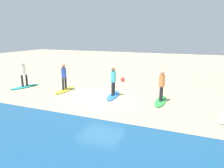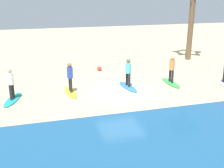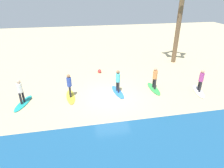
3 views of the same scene
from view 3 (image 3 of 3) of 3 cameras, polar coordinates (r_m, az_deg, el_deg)
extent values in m
plane|color=#CCB789|center=(13.59, -0.31, -3.73)|extent=(60.00, 60.00, 0.00)
ellipsoid|color=white|center=(15.53, 24.12, -1.98)|extent=(1.10, 2.17, 0.09)
cylinder|color=#232328|center=(15.21, 24.59, -0.81)|extent=(0.14, 0.14, 0.78)
cylinder|color=#232328|center=(15.48, 24.23, -0.28)|extent=(0.14, 0.14, 0.78)
cylinder|color=#B74293|center=(15.08, 24.89, 1.84)|extent=(0.32, 0.32, 0.62)
sphere|color=tan|center=(14.92, 25.19, 3.34)|extent=(0.24, 0.24, 0.24)
ellipsoid|color=green|center=(14.90, 12.19, -1.33)|extent=(0.57, 2.10, 0.09)
cylinder|color=#232328|center=(14.58, 12.58, -0.09)|extent=(0.14, 0.14, 0.78)
cylinder|color=#232328|center=(14.84, 12.11, 0.44)|extent=(0.14, 0.14, 0.78)
cylinder|color=#E58C4C|center=(14.42, 12.60, 2.68)|extent=(0.32, 0.32, 0.62)
sphere|color=tan|center=(14.26, 12.77, 4.27)|extent=(0.24, 0.24, 0.24)
ellipsoid|color=blue|center=(14.11, 1.69, -2.33)|extent=(0.82, 2.15, 0.09)
cylinder|color=#232328|center=(13.77, 1.94, -1.04)|extent=(0.14, 0.14, 0.78)
cylinder|color=#232328|center=(14.04, 1.49, -0.48)|extent=(0.14, 0.14, 0.78)
cylinder|color=#4CC6D1|center=(13.61, 1.75, 1.88)|extent=(0.32, 0.32, 0.62)
sphere|color=brown|center=(13.44, 1.78, 3.55)|extent=(0.24, 0.24, 0.24)
ellipsoid|color=yellow|center=(13.80, -12.09, -3.65)|extent=(0.71, 2.13, 0.09)
cylinder|color=#232328|center=(13.45, -12.21, -2.37)|extent=(0.14, 0.14, 0.78)
cylinder|color=#232328|center=(13.73, -12.31, -1.76)|extent=(0.14, 0.14, 0.78)
cylinder|color=#334CAD|center=(13.28, -12.54, 0.61)|extent=(0.32, 0.32, 0.62)
sphere|color=#9E704C|center=(13.11, -12.72, 2.31)|extent=(0.24, 0.24, 0.24)
ellipsoid|color=teal|center=(14.01, -24.68, -5.16)|extent=(1.13, 2.17, 0.09)
cylinder|color=#232328|center=(13.69, -25.32, -3.93)|extent=(0.14, 0.14, 0.78)
cylinder|color=#232328|center=(13.93, -24.70, -3.29)|extent=(0.14, 0.14, 0.78)
cylinder|color=white|center=(13.51, -25.56, -1.02)|extent=(0.32, 0.32, 0.62)
sphere|color=beige|center=(13.34, -25.91, 0.63)|extent=(0.24, 0.24, 0.24)
cylinder|color=brown|center=(20.45, 18.79, 14.70)|extent=(0.44, 0.44, 6.39)
sphere|color=#E53838|center=(17.46, -3.71, 3.83)|extent=(0.33, 0.33, 0.33)
camera|label=1|loc=(7.92, 61.65, -12.56)|focal=33.27mm
camera|label=2|loc=(3.63, -138.78, -43.45)|focal=44.34mm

